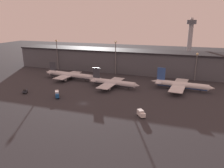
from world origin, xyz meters
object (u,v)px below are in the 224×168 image
airplane_2 (181,85)px  service_vehicle_1 (25,91)px  airplane_1 (113,83)px  service_vehicle_2 (57,94)px  control_tower (190,38)px  service_vehicle_0 (141,113)px  airplane_0 (70,75)px

airplane_2 → service_vehicle_1: airplane_2 is taller
airplane_1 → service_vehicle_2: bearing=-124.3°
airplane_2 → service_vehicle_2: size_ratio=5.88×
service_vehicle_1 → control_tower: 163.27m
service_vehicle_0 → control_tower: 142.07m
airplane_1 → airplane_2: 46.51m
airplane_2 → service_vehicle_1: bearing=-151.7°
service_vehicle_1 → service_vehicle_2: 24.16m
service_vehicle_1 → control_tower: control_tower is taller
airplane_1 → airplane_2: airplane_2 is taller
airplane_1 → service_vehicle_2: size_ratio=5.55×
airplane_0 → service_vehicle_0: 84.53m
service_vehicle_0 → service_vehicle_2: size_ratio=0.78×
airplane_2 → service_vehicle_2: 81.64m
service_vehicle_1 → airplane_2: bearing=81.6°
airplane_0 → airplane_1: bearing=-7.2°
airplane_1 → airplane_2: (45.58, 9.23, 0.13)m
airplane_0 → service_vehicle_2: 41.75m
airplane_2 → service_vehicle_0: size_ratio=7.53×
airplane_2 → service_vehicle_2: bearing=-145.1°
airplane_1 → service_vehicle_2: airplane_1 is taller
airplane_1 → service_vehicle_0: size_ratio=7.11×
airplane_0 → control_tower: bearing=50.5°
airplane_1 → control_tower: 111.18m
airplane_0 → service_vehicle_1: bearing=-99.5°
service_vehicle_1 → service_vehicle_2: service_vehicle_2 is taller
service_vehicle_1 → service_vehicle_2: (24.14, -0.19, 0.74)m
service_vehicle_0 → service_vehicle_2: service_vehicle_2 is taller
service_vehicle_0 → service_vehicle_2: (-54.30, 11.11, 0.23)m
airplane_1 → service_vehicle_0: 50.47m
airplane_2 → control_tower: 90.68m
airplane_0 → airplane_1: (39.10, -9.05, -0.18)m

